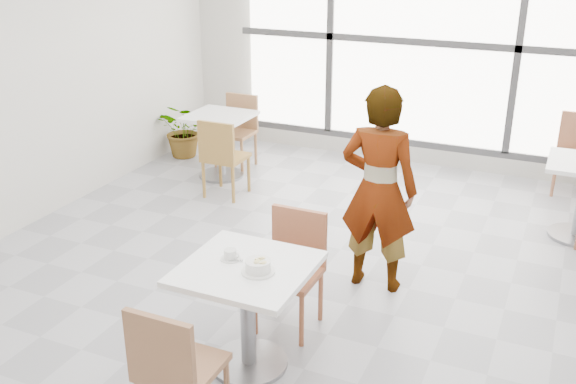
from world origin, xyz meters
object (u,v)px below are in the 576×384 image
at_px(main_table, 247,297).
at_px(plant_left, 185,130).
at_px(oatmeal_bowl, 258,266).
at_px(coffee_cup, 231,255).
at_px(person, 379,190).
at_px(bg_chair_left_far, 238,126).
at_px(chair_near, 173,365).
at_px(chair_far, 293,261).
at_px(bg_table_left, 220,137).
at_px(bg_chair_left_near, 222,153).

distance_m(main_table, plant_left, 4.44).
height_order(oatmeal_bowl, coffee_cup, oatmeal_bowl).
distance_m(oatmeal_bowl, plant_left, 4.56).
height_order(main_table, person, person).
bearing_deg(main_table, bg_chair_left_far, 119.07).
xyz_separation_m(person, plant_left, (-3.16, 2.13, -0.48)).
height_order(chair_near, oatmeal_bowl, chair_near).
height_order(chair_far, bg_table_left, chair_far).
height_order(bg_table_left, bg_chair_left_near, bg_chair_left_near).
height_order(coffee_cup, bg_chair_left_far, bg_chair_left_far).
xyz_separation_m(bg_chair_left_near, bg_chair_left_far, (-0.33, 0.99, 0.00)).
height_order(chair_near, chair_far, same).
height_order(main_table, bg_chair_left_near, bg_chair_left_near).
xyz_separation_m(coffee_cup, bg_chair_left_far, (-1.81, 3.47, -0.28)).
relative_size(person, bg_chair_left_near, 1.92).
xyz_separation_m(oatmeal_bowl, bg_chair_left_far, (-2.05, 3.55, -0.29)).
distance_m(chair_far, plant_left, 4.02).
bearing_deg(person, chair_near, 74.26).
height_order(main_table, oatmeal_bowl, oatmeal_bowl).
bearing_deg(chair_near, oatmeal_bowl, -103.06).
relative_size(oatmeal_bowl, bg_chair_left_far, 0.24).
distance_m(bg_table_left, bg_chair_left_far, 0.44).
relative_size(person, plant_left, 2.37).
relative_size(chair_near, bg_chair_left_near, 1.00).
distance_m(bg_table_left, plant_left, 0.89).
xyz_separation_m(main_table, chair_near, (-0.06, -0.76, -0.02)).
distance_m(main_table, coffee_cup, 0.29).
relative_size(oatmeal_bowl, plant_left, 0.30).
bearing_deg(main_table, chair_near, -94.69).
bearing_deg(bg_chair_left_near, chair_near, 115.35).
relative_size(chair_near, coffee_cup, 5.47).
height_order(chair_far, bg_chair_left_near, same).
bearing_deg(person, main_table, 69.72).
distance_m(chair_near, coffee_cup, 0.85).
height_order(oatmeal_bowl, bg_chair_left_far, bg_chair_left_far).
height_order(main_table, chair_far, chair_far).
bearing_deg(chair_near, coffee_cup, -84.97).
relative_size(coffee_cup, plant_left, 0.23).
bearing_deg(chair_far, main_table, -95.35).
bearing_deg(bg_table_left, bg_chair_left_far, 89.28).
relative_size(main_table, bg_table_left, 1.07).
height_order(chair_near, bg_chair_left_near, same).
height_order(chair_far, oatmeal_bowl, chair_far).
distance_m(chair_near, bg_chair_left_far, 4.67).
xyz_separation_m(chair_near, plant_left, (-2.65, 4.27, -0.15)).
xyz_separation_m(person, bg_chair_left_near, (-2.06, 1.13, -0.33)).
distance_m(person, bg_table_left, 2.95).
bearing_deg(main_table, chair_far, 84.65).
bearing_deg(oatmeal_bowl, bg_chair_left_near, 123.95).
height_order(main_table, plant_left, main_table).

